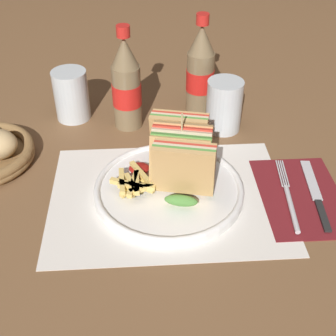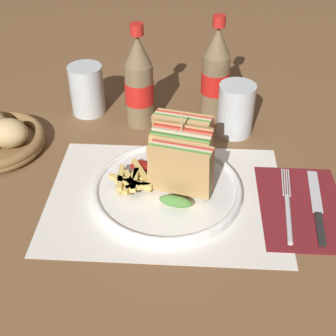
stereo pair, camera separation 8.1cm
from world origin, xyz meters
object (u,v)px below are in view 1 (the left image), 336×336
plate_main (169,188)px  club_sandwich (181,155)px  coke_bottle_near (126,85)px  glass_far (72,98)px  knife (316,194)px  coke_bottle_far (200,71)px  fork (290,200)px  glass_near (224,109)px

plate_main → club_sandwich: club_sandwich is taller
coke_bottle_near → glass_far: size_ratio=2.00×
coke_bottle_near → glass_far: coke_bottle_near is taller
club_sandwich → glass_far: club_sandwich is taller
knife → coke_bottle_far: 0.37m
fork → glass_near: size_ratio=1.74×
knife → coke_bottle_near: bearing=147.3°
fork → coke_bottle_near: size_ratio=0.87×
plate_main → fork: 0.22m
plate_main → glass_near: 0.25m
coke_bottle_far → glass_near: coke_bottle_far is taller
knife → club_sandwich: bearing=173.9°
plate_main → knife: bearing=-6.4°
knife → coke_bottle_near: 0.44m
glass_far → club_sandwich: bearing=-49.2°
plate_main → knife: plate_main is taller
fork → coke_bottle_far: 0.37m
glass_near → coke_bottle_far: bearing=117.7°
coke_bottle_far → glass_far: 0.29m
fork → glass_near: 0.27m
club_sandwich → knife: 0.25m
plate_main → glass_far: (-0.20, 0.27, 0.04)m
glass_near → coke_bottle_near: bearing=172.5°
club_sandwich → coke_bottle_far: bearing=76.6°
glass_near → knife: bearing=-60.8°
plate_main → glass_near: bearing=57.7°
knife → coke_bottle_far: bearing=124.1°
club_sandwich → knife: size_ratio=0.99×
fork → knife: (0.05, 0.02, -0.00)m
club_sandwich → coke_bottle_near: bearing=114.3°
club_sandwich → glass_near: (0.11, 0.19, -0.02)m
plate_main → glass_near: glass_near is taller
club_sandwich → glass_far: bearing=130.8°
club_sandwich → glass_near: size_ratio=1.71×
coke_bottle_near → coke_bottle_far: (0.16, 0.05, 0.00)m
fork → knife: 0.06m
coke_bottle_far → glass_far: bearing=-177.1°
coke_bottle_far → fork: bearing=-70.0°
plate_main → coke_bottle_far: 0.31m
coke_bottle_near → glass_far: (-0.12, 0.04, -0.05)m
fork → glass_far: glass_far is taller
plate_main → coke_bottle_far: size_ratio=1.20×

